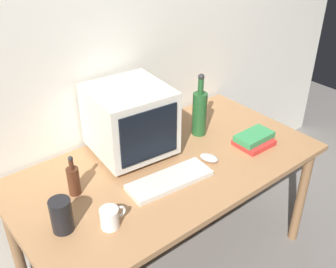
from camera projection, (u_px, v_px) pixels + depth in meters
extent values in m
plane|color=slate|center=(168.00, 259.00, 2.40)|extent=(6.00, 6.00, 0.00)
cube|color=silver|center=(110.00, 37.00, 2.07)|extent=(4.00, 0.08, 2.50)
cube|color=#9E7047|center=(168.00, 166.00, 2.04)|extent=(1.59, 0.84, 0.03)
cylinder|color=brown|center=(301.00, 196.00, 2.38)|extent=(0.06, 0.06, 0.68)
cylinder|color=brown|center=(14.00, 243.00, 2.07)|extent=(0.06, 0.06, 0.68)
cylinder|color=brown|center=(216.00, 145.00, 2.86)|extent=(0.06, 0.06, 0.68)
cube|color=beige|center=(131.00, 149.00, 2.12)|extent=(0.30, 0.27, 0.03)
cube|color=beige|center=(130.00, 119.00, 2.03)|extent=(0.41, 0.41, 0.34)
cube|color=black|center=(149.00, 135.00, 1.89)|extent=(0.31, 0.04, 0.27)
cube|color=beige|center=(170.00, 180.00, 1.90)|extent=(0.43, 0.19, 0.02)
ellipsoid|color=beige|center=(209.00, 158.00, 2.05)|extent=(0.09, 0.11, 0.04)
cylinder|color=#1E4C23|center=(200.00, 114.00, 2.23)|extent=(0.08, 0.08, 0.25)
cylinder|color=#1E4C23|center=(201.00, 86.00, 2.14)|extent=(0.03, 0.03, 0.09)
sphere|color=#262626|center=(201.00, 77.00, 2.11)|extent=(0.03, 0.03, 0.03)
cylinder|color=#472314|center=(74.00, 181.00, 1.80)|extent=(0.06, 0.06, 0.14)
cylinder|color=#472314|center=(71.00, 164.00, 1.75)|extent=(0.02, 0.02, 0.05)
sphere|color=#262626|center=(70.00, 159.00, 1.74)|extent=(0.02, 0.02, 0.02)
cube|color=red|center=(254.00, 143.00, 2.18)|extent=(0.20, 0.16, 0.03)
cube|color=#33894C|center=(254.00, 136.00, 2.18)|extent=(0.21, 0.12, 0.03)
cylinder|color=white|center=(110.00, 218.00, 1.63)|extent=(0.08, 0.08, 0.09)
torus|color=white|center=(120.00, 212.00, 1.66)|extent=(0.06, 0.01, 0.06)
cylinder|color=black|center=(61.00, 215.00, 1.60)|extent=(0.09, 0.09, 0.15)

